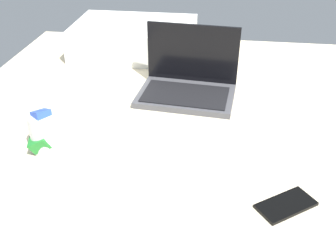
{
  "coord_description": "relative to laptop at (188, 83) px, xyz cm",
  "views": [
    {
      "loc": [
        -1.63,
        -114.63,
        82.38
      ],
      "look_at": [
        -14.36,
        -21.78,
        24.0
      ],
      "focal_mm": 41.78,
      "sensor_mm": 36.0,
      "label": 1
    }
  ],
  "objects": [
    {
      "name": "bed_mattress",
      "position": [
        11.65,
        -10.17,
        -13.41
      ],
      "size": [
        180.0,
        140.0,
        18.0
      ],
      "primitive_type": "cube",
      "color": "beige",
      "rests_on": "ground"
    },
    {
      "name": "laptop",
      "position": [
        0.0,
        0.0,
        0.0
      ],
      "size": [
        34.91,
        25.84,
        23.0
      ],
      "rotation": [
        0.0,
        0.0,
        -0.09
      ],
      "color": "#4C4C51",
      "rests_on": "bed_mattress"
    },
    {
      "name": "snack_cup",
      "position": [
        -36.14,
        -39.07,
        1.31
      ],
      "size": [
        9.24,
        9.89,
        13.04
      ],
      "color": "silver",
      "rests_on": "bed_mattress"
    },
    {
      "name": "cell_phone",
      "position": [
        28.19,
        -53.94,
        -4.01
      ],
      "size": [
        15.33,
        13.72,
        0.8
      ],
      "primitive_type": "cube",
      "rotation": [
        0.0,
        0.0,
        5.34
      ],
      "color": "black",
      "rests_on": "bed_mattress"
    },
    {
      "name": "pillow",
      "position": [
        -26.99,
        37.83,
        2.09
      ],
      "size": [
        52.0,
        36.0,
        13.0
      ],
      "primitive_type": "cube",
      "color": "white",
      "rests_on": "bed_mattress"
    }
  ]
}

